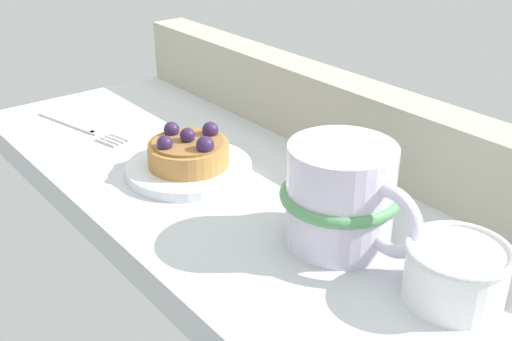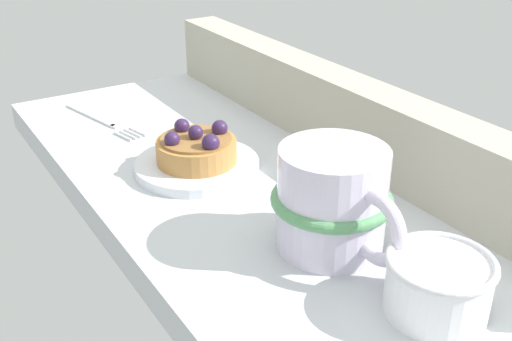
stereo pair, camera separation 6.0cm
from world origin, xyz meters
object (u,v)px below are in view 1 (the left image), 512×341
raspberry_tart (189,151)px  coffee_mug (342,196)px  sugar_bowl (456,271)px  dessert_fork (80,127)px  dessert_plate (189,169)px

raspberry_tart → coffee_mug: bearing=8.3°
coffee_mug → sugar_bowl: coffee_mug is taller
coffee_mug → dessert_fork: bearing=-169.9°
coffee_mug → dessert_fork: (-39.08, -6.94, -4.32)cm
raspberry_tart → coffee_mug: 20.18cm
coffee_mug → raspberry_tart: bearing=-171.7°
coffee_mug → sugar_bowl: bearing=5.6°
raspberry_tart → dessert_fork: (-19.20, -4.02, -2.36)cm
dessert_plate → dessert_fork: (-19.18, -4.01, -0.21)cm
dessert_plate → sugar_bowl: sugar_bowl is taller
dessert_plate → raspberry_tart: size_ratio=1.56×
dessert_fork → sugar_bowl: (50.18, 8.02, 2.20)cm
dessert_fork → sugar_bowl: sugar_bowl is taller
dessert_plate → sugar_bowl: (31.01, 4.02, 1.99)cm
raspberry_tart → coffee_mug: size_ratio=0.62×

